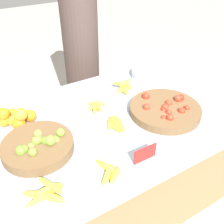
{
  "coord_description": "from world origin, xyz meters",
  "views": [
    {
      "loc": [
        -0.7,
        -1.16,
        1.65
      ],
      "look_at": [
        0.0,
        0.0,
        0.69
      ],
      "focal_mm": 42.0,
      "sensor_mm": 36.0,
      "label": 1
    }
  ],
  "objects_px": {
    "lime_bowl": "(38,146)",
    "price_sign": "(145,154)",
    "tomato_basket": "(165,110)",
    "metal_bowl": "(149,73)",
    "vendor_person": "(81,42)"
  },
  "relations": [
    {
      "from": "lime_bowl",
      "to": "vendor_person",
      "type": "xyz_separation_m",
      "value": [
        0.75,
        1.02,
        0.12
      ]
    },
    {
      "from": "lime_bowl",
      "to": "price_sign",
      "type": "bearing_deg",
      "value": -37.99
    },
    {
      "from": "price_sign",
      "to": "vendor_person",
      "type": "distance_m",
      "value": 1.41
    },
    {
      "from": "metal_bowl",
      "to": "tomato_basket",
      "type": "bearing_deg",
      "value": -116.79
    },
    {
      "from": "metal_bowl",
      "to": "vendor_person",
      "type": "bearing_deg",
      "value": 116.34
    },
    {
      "from": "lime_bowl",
      "to": "price_sign",
      "type": "distance_m",
      "value": 0.58
    },
    {
      "from": "lime_bowl",
      "to": "metal_bowl",
      "type": "distance_m",
      "value": 1.13
    },
    {
      "from": "metal_bowl",
      "to": "vendor_person",
      "type": "relative_size",
      "value": 0.17
    },
    {
      "from": "vendor_person",
      "to": "tomato_basket",
      "type": "bearing_deg",
      "value": -86.01
    },
    {
      "from": "tomato_basket",
      "to": "metal_bowl",
      "type": "xyz_separation_m",
      "value": [
        0.24,
        0.47,
        0.0
      ]
    },
    {
      "from": "lime_bowl",
      "to": "tomato_basket",
      "type": "height_order",
      "value": "lime_bowl"
    },
    {
      "from": "metal_bowl",
      "to": "price_sign",
      "type": "relative_size",
      "value": 2.11
    },
    {
      "from": "price_sign",
      "to": "vendor_person",
      "type": "relative_size",
      "value": 0.08
    },
    {
      "from": "lime_bowl",
      "to": "tomato_basket",
      "type": "distance_m",
      "value": 0.83
    },
    {
      "from": "lime_bowl",
      "to": "tomato_basket",
      "type": "xyz_separation_m",
      "value": [
        0.83,
        -0.08,
        -0.01
      ]
    }
  ]
}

